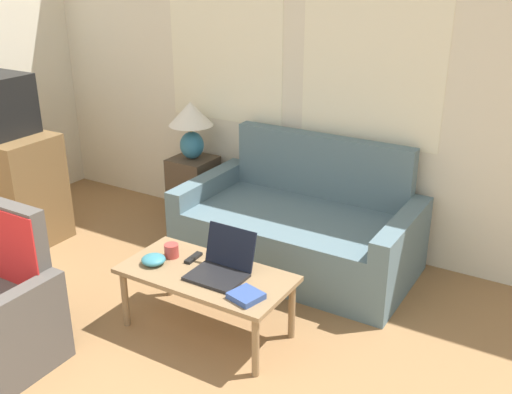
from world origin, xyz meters
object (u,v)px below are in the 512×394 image
cup_navy (172,251)px  book_red (246,296)px  snack_bowl (153,260)px  tv_remote (193,258)px  table_lamp (191,122)px  laptop (222,265)px  coffee_table (206,279)px  couch (301,229)px

cup_navy → book_red: cup_navy is taller
snack_bowl → tv_remote: size_ratio=1.01×
table_lamp → book_red: table_lamp is taller
table_lamp → book_red: size_ratio=2.43×
laptop → tv_remote: 0.28m
tv_remote → laptop: bearing=-13.6°
table_lamp → coffee_table: bearing=-50.8°
couch → coffee_table: bearing=-94.1°
table_lamp → coffee_table: size_ratio=0.46×
table_lamp → laptop: (1.19, -1.30, -0.43)m
coffee_table → couch: bearing=85.9°
laptop → book_red: laptop is taller
coffee_table → book_red: bearing=-19.0°
table_lamp → coffee_table: 1.81m
coffee_table → laptop: (0.10, 0.03, 0.11)m
laptop → snack_bowl: (-0.44, -0.12, -0.03)m
cup_navy → laptop: bearing=-2.8°
coffee_table → laptop: laptop is taller
laptop → cup_navy: laptop is taller
table_lamp → laptop: table_lamp is taller
coffee_table → book_red: size_ratio=5.27×
laptop → coffee_table: bearing=-160.4°
laptop → snack_bowl: 0.46m
tv_remote → book_red: bearing=-22.7°
snack_bowl → book_red: bearing=-3.7°
couch → tv_remote: couch is taller
book_red → tv_remote: size_ratio=1.35×
coffee_table → cup_navy: 0.33m
book_red → tv_remote: bearing=157.3°
cup_navy → book_red: size_ratio=0.45×
book_red → couch: bearing=102.9°
book_red → table_lamp: bearing=135.0°
table_lamp → tv_remote: 1.62m
laptop → cup_navy: size_ratio=3.65×
couch → laptop: size_ratio=5.18×
couch → laptop: 1.12m
book_red → cup_navy: bearing=165.1°
couch → book_red: bearing=-77.1°
table_lamp → cup_navy: 1.57m
snack_bowl → book_red: (0.72, -0.05, -0.01)m
coffee_table → cup_navy: (-0.31, 0.05, 0.09)m
cup_navy → table_lamp: bearing=121.3°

